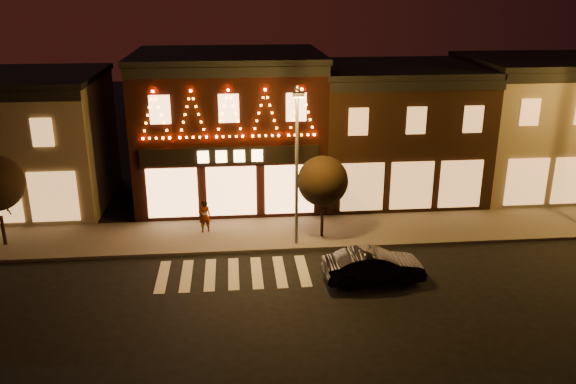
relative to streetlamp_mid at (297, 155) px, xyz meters
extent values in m
plane|color=black|center=(-2.98, -6.38, -4.53)|extent=(120.00, 120.00, 0.00)
cube|color=#47423D|center=(-0.98, 1.62, -4.45)|extent=(44.00, 4.00, 0.15)
cube|color=black|center=(-2.98, 7.62, -0.53)|extent=(10.00, 8.00, 8.00)
cube|color=black|center=(-2.98, 7.62, 3.62)|extent=(10.20, 8.20, 0.30)
cube|color=black|center=(-2.98, 3.57, 3.22)|extent=(10.00, 0.25, 0.50)
cube|color=black|center=(-2.98, 3.52, -0.93)|extent=(9.00, 0.15, 0.90)
cube|color=#FFD87F|center=(-2.98, 3.42, -0.93)|extent=(3.40, 0.08, 0.60)
cube|color=#331D11|center=(6.52, 7.62, -0.93)|extent=(9.00, 8.00, 7.20)
cube|color=black|center=(6.52, 7.62, 2.82)|extent=(9.20, 8.20, 0.30)
cube|color=black|center=(6.52, 3.57, 2.42)|extent=(9.00, 0.25, 0.50)
cube|color=#756953|center=(15.52, 7.62, -0.78)|extent=(9.00, 8.00, 7.50)
cube|color=black|center=(15.52, 7.62, 3.12)|extent=(9.20, 8.20, 0.30)
cylinder|color=#59595E|center=(0.01, 0.22, -0.65)|extent=(0.15, 0.15, 7.46)
cylinder|color=#59595E|center=(-0.04, -0.52, 2.99)|extent=(0.19, 1.49, 0.09)
cube|color=#59595E|center=(-0.09, -1.27, 2.94)|extent=(0.48, 0.29, 0.17)
cube|color=orange|center=(-0.09, -1.27, 2.84)|extent=(0.37, 0.21, 0.05)
cylinder|color=black|center=(-13.68, 1.42, -3.67)|extent=(0.16, 0.16, 1.41)
cylinder|color=black|center=(1.34, 0.94, -3.72)|extent=(0.14, 0.14, 1.32)
sphere|color=black|center=(1.34, 0.94, -1.56)|extent=(2.41, 2.41, 2.41)
imported|color=black|center=(2.82, -3.62, -3.84)|extent=(4.25, 1.69, 1.38)
imported|color=gray|center=(-4.33, 2.02, -3.55)|extent=(0.69, 0.56, 1.66)
camera|label=1|loc=(-2.84, -25.35, 7.14)|focal=36.97mm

